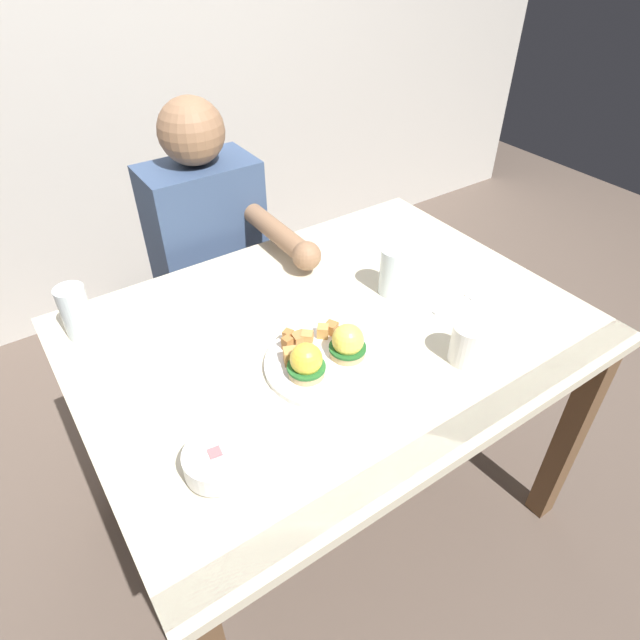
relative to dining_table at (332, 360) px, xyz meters
The scene contains 9 objects.
ground_plane 0.63m from the dining_table, ahead, with size 6.00×6.00×0.00m, color brown.
dining_table is the anchor object (origin of this frame).
eggs_benedict_plate 0.19m from the dining_table, 132.82° to the right, with size 0.27×0.27×0.09m.
fruit_bowl 0.49m from the dining_table, 151.69° to the right, with size 0.12×0.12×0.06m.
coffee_mug 0.36m from the dining_table, 54.87° to the right, with size 0.11×0.08×0.09m.
fork 0.36m from the dining_table, 16.98° to the right, with size 0.16×0.02×0.00m.
water_glass_near 0.27m from the dining_table, ahead, with size 0.07×0.07×0.13m.
water_glass_far 0.62m from the dining_table, 148.12° to the left, with size 0.07×0.07×0.13m.
diner_person 0.60m from the dining_table, 93.85° to the left, with size 0.34×0.54×1.14m.
Camera 1 is at (-0.60, -0.82, 1.58)m, focal length 30.43 mm.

